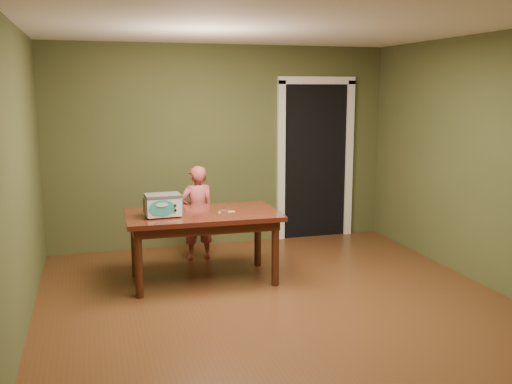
{
  "coord_description": "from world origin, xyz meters",
  "views": [
    {
      "loc": [
        -1.66,
        -4.75,
        2.03
      ],
      "look_at": [
        0.02,
        1.0,
        0.95
      ],
      "focal_mm": 40.0,
      "sensor_mm": 36.0,
      "label": 1
    }
  ],
  "objects": [
    {
      "name": "baking_pan",
      "position": [
        -0.34,
        1.0,
        0.76
      ],
      "size": [
        0.1,
        0.1,
        0.02
      ],
      "color": "silver",
      "rests_on": "dining_table"
    },
    {
      "name": "toy_oven",
      "position": [
        -0.98,
        0.97,
        0.88
      ],
      "size": [
        0.39,
        0.27,
        0.23
      ],
      "rotation": [
        0.0,
        0.0,
        0.04
      ],
      "color": "#4C4F54",
      "rests_on": "dining_table"
    },
    {
      "name": "dining_table",
      "position": [
        -0.55,
        1.05,
        0.65
      ],
      "size": [
        1.62,
        0.94,
        0.75
      ],
      "rotation": [
        0.0,
        0.0,
        -0.02
      ],
      "color": "#38180C",
      "rests_on": "floor"
    },
    {
      "name": "spatula",
      "position": [
        -0.31,
        0.99,
        0.75
      ],
      "size": [
        0.18,
        0.04,
        0.01
      ],
      "primitive_type": "cube",
      "rotation": [
        0.0,
        0.0,
        0.06
      ],
      "color": "#FFD26E",
      "rests_on": "dining_table"
    },
    {
      "name": "doorway",
      "position": [
        1.3,
        2.78,
        1.06
      ],
      "size": [
        1.1,
        0.66,
        2.25
      ],
      "color": "black",
      "rests_on": "ground"
    },
    {
      "name": "child",
      "position": [
        -0.47,
        1.84,
        0.57
      ],
      "size": [
        0.44,
        0.31,
        1.15
      ],
      "primitive_type": "imported",
      "rotation": [
        0.0,
        0.0,
        3.22
      ],
      "color": "#BE4E4F",
      "rests_on": "floor"
    },
    {
      "name": "floor",
      "position": [
        0.0,
        0.0,
        0.0
      ],
      "size": [
        5.0,
        5.0,
        0.0
      ],
      "primitive_type": "plane",
      "color": "#503017",
      "rests_on": "ground"
    },
    {
      "name": "room_shell",
      "position": [
        0.0,
        0.0,
        1.71
      ],
      "size": [
        4.52,
        5.02,
        2.61
      ],
      "color": "#494B28",
      "rests_on": "ground"
    }
  ]
}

